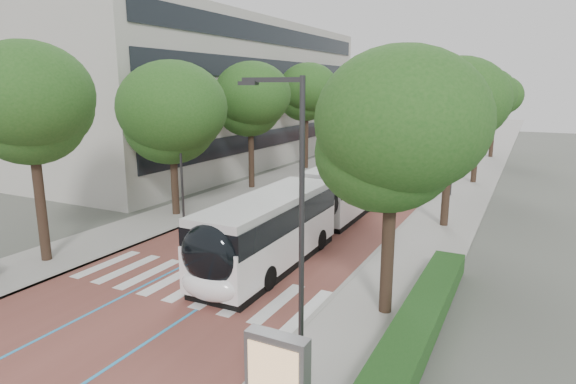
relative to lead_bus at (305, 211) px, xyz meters
name	(u,v)px	position (x,y,z in m)	size (l,w,h in m)	color
ground	(176,293)	(-1.79, -7.99, -1.63)	(160.00, 160.00, 0.00)	#51544C
road	(412,158)	(-1.79, 32.01, -1.62)	(11.00, 140.00, 0.02)	brown
sidewalk_left	(349,153)	(-9.29, 32.01, -1.57)	(4.00, 140.00, 0.12)	#9B9893
sidewalk_right	(485,162)	(5.71, 32.01, -1.57)	(4.00, 140.00, 0.12)	#9B9893
kerb_left	(364,154)	(-7.39, 32.01, -1.57)	(0.20, 140.00, 0.14)	gray
kerb_right	(466,161)	(3.81, 32.01, -1.57)	(0.20, 140.00, 0.14)	gray
zebra_crossing	(196,284)	(-1.59, -6.99, -1.60)	(10.55, 3.60, 0.01)	silver
lane_line_left	(398,157)	(-3.39, 32.01, -1.60)	(0.12, 126.00, 0.01)	#2991D0
lane_line_right	(427,159)	(-0.19, 32.01, -1.60)	(0.12, 126.00, 0.01)	#2991D0
office_building	(202,94)	(-21.26, 20.01, 5.37)	(18.11, 40.00, 14.00)	#ACA8A0
hedge	(412,335)	(7.31, -7.99, -1.11)	(1.20, 14.00, 0.80)	#1A4718
streetlight_near	(295,211)	(4.83, -10.99, 3.19)	(1.82, 0.20, 8.00)	#2D2E30
streetlight_far	(452,130)	(4.83, 14.01, 3.19)	(1.82, 0.20, 8.00)	#2D2E30
lamp_post_left	(181,153)	(-7.89, 0.01, 2.49)	(0.14, 0.14, 8.00)	#2D2E30
trees_left	(289,101)	(-9.29, 16.36, 4.91)	(6.43, 60.56, 9.40)	black
trees_right	(466,110)	(5.91, 11.87, 4.72)	(5.57, 47.30, 8.82)	black
lead_bus	(305,211)	(0.00, 0.00, 0.00)	(2.83, 18.44, 3.20)	black
bus_queued_0	(398,165)	(0.54, 16.32, 0.00)	(3.11, 12.50, 3.20)	white
bus_queued_1	(429,148)	(0.60, 28.35, 0.00)	(3.05, 12.49, 3.20)	white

